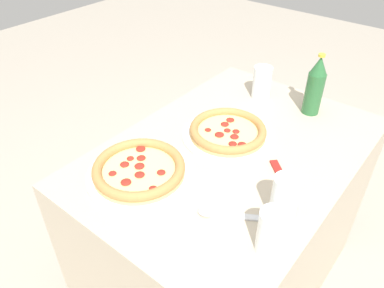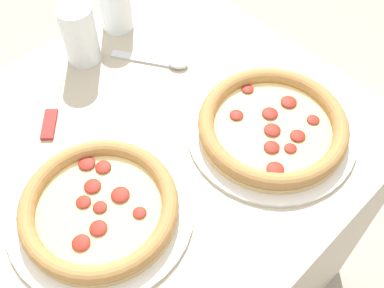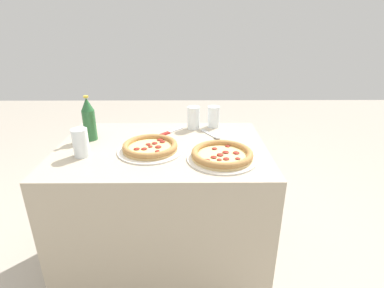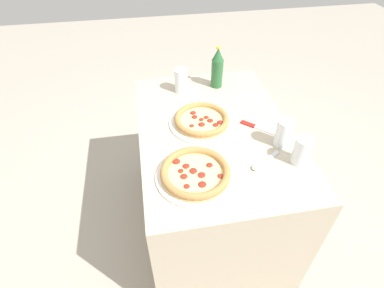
# 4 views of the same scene
# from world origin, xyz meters

# --- Properties ---
(ground_plane) EXTENTS (8.00, 8.00, 0.00)m
(ground_plane) POSITION_xyz_m (0.00, 0.00, 0.00)
(ground_plane) COLOR #A89E8E
(table) EXTENTS (1.10, 0.76, 0.78)m
(table) POSITION_xyz_m (0.00, 0.00, 0.39)
(table) COLOR #B7A88E
(table) RESTS_ON ground_plane
(pizza_salami) EXTENTS (0.33, 0.33, 0.04)m
(pizza_salami) POSITION_xyz_m (0.05, 0.06, 0.80)
(pizza_salami) COLOR silver
(pizza_salami) RESTS_ON table
(pizza_pepperoni) EXTENTS (0.34, 0.34, 0.05)m
(pizza_pepperoni) POSITION_xyz_m (-0.30, 0.16, 0.80)
(pizza_pepperoni) COLOR silver
(pizza_pepperoni) RESTS_ON table
(glass_water) EXTENTS (0.08, 0.08, 0.14)m
(glass_water) POSITION_xyz_m (0.38, 0.11, 0.84)
(glass_water) COLOR white
(glass_water) RESTS_ON table
(glass_orange_juice) EXTENTS (0.07, 0.07, 0.13)m
(glass_orange_juice) POSITION_xyz_m (-0.30, -0.31, 0.84)
(glass_orange_juice) COLOR white
(glass_orange_juice) RESTS_ON table
(glass_cola) EXTENTS (0.07, 0.07, 0.14)m
(glass_cola) POSITION_xyz_m (-0.17, -0.28, 0.84)
(glass_cola) COLOR white
(glass_cola) RESTS_ON table
(beer_bottle) EXTENTS (0.07, 0.07, 0.25)m
(beer_bottle) POSITION_xyz_m (0.40, -0.10, 0.90)
(beer_bottle) COLOR #286033
(beer_bottle) RESTS_ON table
(knife) EXTENTS (0.15, 0.15, 0.01)m
(knife) POSITION_xyz_m (-0.03, -0.21, 0.78)
(knife) COLOR maroon
(knife) RESTS_ON table
(spoon) EXTENTS (0.12, 0.17, 0.02)m
(spoon) POSITION_xyz_m (-0.28, -0.14, 0.79)
(spoon) COLOR silver
(spoon) RESTS_ON table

